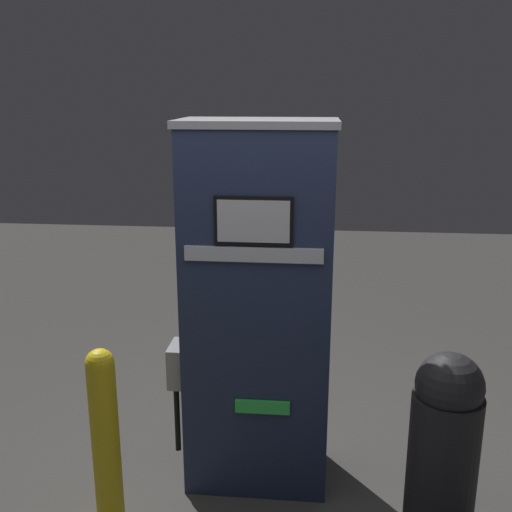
# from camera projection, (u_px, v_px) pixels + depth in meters

# --- Properties ---
(ground_plane) EXTENTS (14.00, 14.00, 0.00)m
(ground_plane) POSITION_uv_depth(u_px,v_px,m) (254.00, 498.00, 3.46)
(ground_plane) COLOR #423F3D
(gas_pump) EXTENTS (0.92, 0.53, 2.14)m
(gas_pump) POSITION_uv_depth(u_px,v_px,m) (258.00, 310.00, 3.41)
(gas_pump) COLOR #232D4C
(gas_pump) RESTS_ON ground_plane
(safety_bollard) EXTENTS (0.14, 0.14, 1.06)m
(safety_bollard) POSITION_uv_depth(u_px,v_px,m) (106.00, 441.00, 3.04)
(safety_bollard) COLOR yellow
(safety_bollard) RESTS_ON ground_plane
(trash_bin) EXTENTS (0.37, 0.37, 1.01)m
(trash_bin) POSITION_uv_depth(u_px,v_px,m) (444.00, 441.00, 3.11)
(trash_bin) COLOR #232326
(trash_bin) RESTS_ON ground_plane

